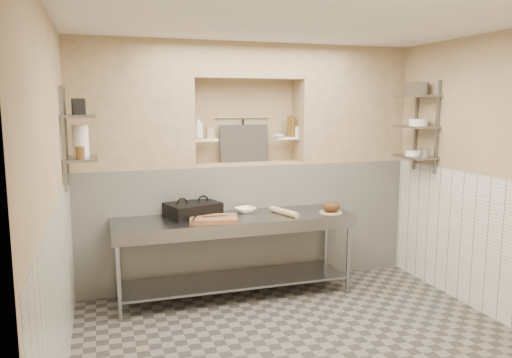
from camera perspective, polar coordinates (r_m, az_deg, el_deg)
name	(u,v)px	position (r m, az deg, el deg)	size (l,w,h in m)	color
floor	(302,345)	(4.78, 5.28, -18.37)	(4.00, 3.90, 0.10)	#615C56
ceiling	(307,13)	(4.32, 5.84, 18.37)	(4.00, 3.90, 0.10)	silver
wall_left	(48,201)	(4.00, -22.64, -2.36)	(0.10, 3.90, 2.80)	tan
wall_right	(497,177)	(5.45, 25.79, 0.22)	(0.10, 3.90, 2.80)	tan
wall_back	(241,162)	(6.19, -1.73, 1.97)	(4.00, 0.10, 2.80)	tan
wall_front	(467,253)	(2.64, 22.93, -7.76)	(4.00, 0.10, 2.80)	tan
backwall_lower	(247,221)	(6.07, -1.05, -4.86)	(4.00, 0.40, 1.40)	white
alcove_sill	(247,163)	(5.95, -1.07, 1.80)	(1.30, 0.40, 0.02)	tan
backwall_pillar_left	(130,105)	(5.68, -14.16, 8.20)	(1.35, 0.40, 1.40)	tan
backwall_pillar_right	(348,105)	(6.41, 10.47, 8.33)	(1.35, 0.40, 1.40)	tan
backwall_header	(246,61)	(5.93, -1.10, 13.30)	(1.30, 0.40, 0.40)	tan
wainscot_left	(62,291)	(4.17, -21.24, -11.80)	(0.02, 3.90, 1.40)	white
wainscot_right	(487,246)	(5.55, 24.86, -6.98)	(0.02, 3.90, 1.40)	white
alcove_shelf_left	(205,140)	(5.80, -5.83, 4.46)	(0.28, 0.16, 0.03)	white
alcove_shelf_right	(286,138)	(6.08, 3.46, 4.68)	(0.28, 0.16, 0.03)	white
utensil_rail	(243,117)	(6.07, -1.54, 7.05)	(0.02, 0.02, 0.70)	gray
hanging_steel	(243,132)	(6.06, -1.48, 5.44)	(0.02, 0.02, 0.30)	black
splash_panel	(244,143)	(6.02, -1.35, 4.08)	(0.60, 0.02, 0.45)	#383330
shelf_rail_left_a	(66,136)	(5.18, -20.90, 4.57)	(0.03, 0.03, 0.95)	slate
shelf_rail_left_b	(63,139)	(4.78, -21.16, 4.26)	(0.03, 0.03, 0.95)	slate
wall_shelf_left_lower	(81,159)	(4.99, -19.36, 2.21)	(0.30, 0.50, 0.03)	slate
wall_shelf_left_upper	(79,116)	(4.97, -19.59, 6.80)	(0.30, 0.50, 0.03)	slate
shelf_rail_right_a	(416,126)	(6.33, 17.78, 5.80)	(0.03, 0.03, 1.05)	slate
shelf_rail_right_b	(437,127)	(6.01, 19.98, 5.57)	(0.03, 0.03, 1.05)	slate
wall_shelf_right_lower	(415,157)	(6.11, 17.67, 2.43)	(0.30, 0.50, 0.03)	slate
wall_shelf_right_mid	(416,127)	(6.09, 17.82, 5.71)	(0.30, 0.50, 0.03)	slate
wall_shelf_right_upper	(417,96)	(6.08, 17.98, 9.00)	(0.30, 0.50, 0.03)	slate
prep_table	(235,240)	(5.48, -2.43, -6.98)	(2.60, 0.70, 0.90)	gray
panini_press	(193,209)	(5.48, -7.24, -3.47)	(0.64, 0.55, 0.15)	black
cutting_board	(214,219)	(5.25, -4.87, -4.56)	(0.49, 0.34, 0.04)	brown
knife_blade	(215,216)	(5.24, -4.65, -4.27)	(0.27, 0.03, 0.01)	gray
tongs	(194,219)	(5.10, -7.15, -4.59)	(0.02, 0.02, 0.25)	gray
mixing_bowl	(245,210)	(5.63, -1.22, -3.56)	(0.23, 0.23, 0.06)	white
rolling_pin	(284,212)	(5.52, 3.22, -3.76)	(0.07, 0.07, 0.43)	tan
bread_board	(331,212)	(5.67, 8.56, -3.78)	(0.25, 0.25, 0.01)	tan
bread_loaf	(331,207)	(5.66, 8.57, -3.13)	(0.20, 0.20, 0.12)	#4C2D19
bottle_soap	(199,128)	(5.73, -6.56, 5.81)	(0.10, 0.10, 0.26)	white
jar_alcove	(210,133)	(5.82, -5.27, 5.24)	(0.09, 0.09, 0.13)	tan
bowl_alcove	(279,136)	(5.99, 2.66, 4.93)	(0.12, 0.12, 0.04)	white
condiment_a	(293,127)	(6.10, 4.21, 5.94)	(0.07, 0.07, 0.24)	#573917
condiment_b	(290,127)	(6.11, 3.89, 6.01)	(0.06, 0.06, 0.25)	#573917
condiment_c	(296,132)	(6.14, 4.60, 5.41)	(0.07, 0.07, 0.13)	white
jug_left	(81,141)	(5.07, -19.42, 4.14)	(0.15, 0.15, 0.30)	white
jar_left	(80,153)	(4.80, -19.46, 2.83)	(0.08, 0.08, 0.12)	#573917
box_left_upper	(78,107)	(4.99, -19.63, 7.81)	(0.11, 0.11, 0.15)	black
bowl_right	(414,153)	(6.13, 17.58, 2.84)	(0.19, 0.19, 0.06)	white
canister_right	(425,153)	(5.96, 18.74, 2.85)	(0.10, 0.10, 0.10)	gray
bowl_right_mid	(418,122)	(6.05, 18.08, 6.17)	(0.21, 0.21, 0.08)	white
basket_right	(416,89)	(6.12, 17.80, 9.80)	(0.19, 0.23, 0.14)	gray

